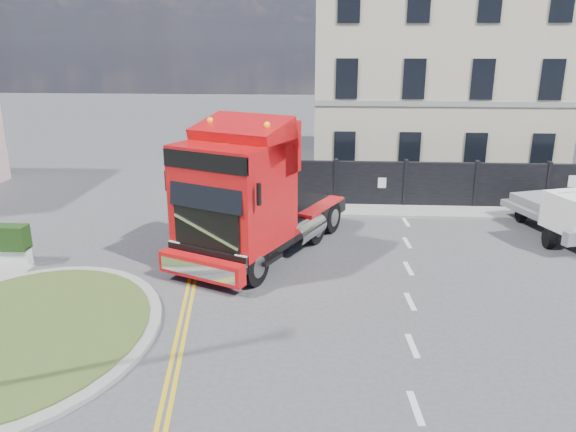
{
  "coord_description": "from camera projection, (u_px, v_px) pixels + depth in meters",
  "views": [
    {
      "loc": [
        0.43,
        -14.87,
        7.05
      ],
      "look_at": [
        -0.62,
        1.66,
        1.8
      ],
      "focal_mm": 35.0,
      "sensor_mm": 36.0,
      "label": 1
    }
  ],
  "objects": [
    {
      "name": "hoarding_fence",
      "position": [
        465.0,
        186.0,
        24.16
      ],
      "size": [
        18.8,
        0.25,
        2.0
      ],
      "color": "black",
      "rests_on": "ground"
    },
    {
      "name": "truck",
      "position": [
        247.0,
        200.0,
        18.16
      ],
      "size": [
        5.81,
        8.16,
        4.6
      ],
      "rotation": [
        0.0,
        0.0,
        -0.43
      ],
      "color": "black",
      "rests_on": "ground"
    },
    {
      "name": "traffic_island",
      "position": [
        18.0,
        334.0,
        13.84
      ],
      "size": [
        6.8,
        6.8,
        0.17
      ],
      "color": "gray",
      "rests_on": "ground"
    },
    {
      "name": "ground",
      "position": [
        306.0,
        293.0,
        16.3
      ],
      "size": [
        120.0,
        120.0,
        0.0
      ],
      "primitive_type": "plane",
      "color": "#424244",
      "rests_on": "ground"
    },
    {
      "name": "georgian_building",
      "position": [
        429.0,
        64.0,
        29.89
      ],
      "size": [
        12.3,
        10.3,
        12.8
      ],
      "color": "beige",
      "rests_on": "ground"
    },
    {
      "name": "flatbed_pickup",
      "position": [
        572.0,
        215.0,
        19.97
      ],
      "size": [
        3.29,
        5.13,
        1.96
      ],
      "rotation": [
        0.0,
        0.0,
        0.33
      ],
      "color": "slate",
      "rests_on": "ground"
    },
    {
      "name": "pavement_far",
      "position": [
        454.0,
        212.0,
        23.62
      ],
      "size": [
        20.0,
        1.6,
        0.12
      ],
      "primitive_type": "cube",
      "color": "gray",
      "rests_on": "ground"
    }
  ]
}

